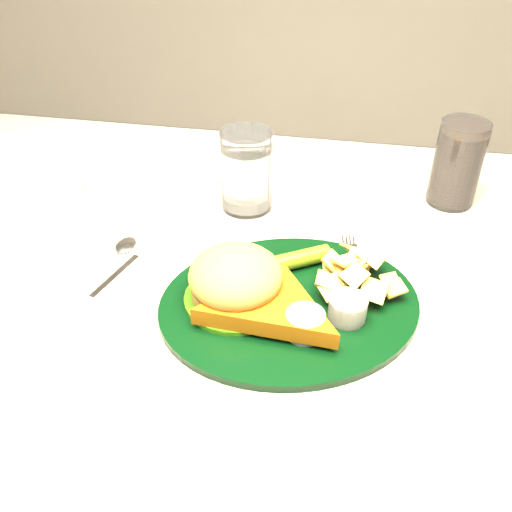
{
  "coord_description": "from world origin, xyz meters",
  "views": [
    {
      "loc": [
        0.14,
        -0.61,
        1.23
      ],
      "look_at": [
        0.04,
        -0.05,
        0.8
      ],
      "focal_mm": 40.0,
      "sensor_mm": 36.0,
      "label": 1
    }
  ],
  "objects_px": {
    "water_glass": "(247,171)",
    "cola_glass": "(457,164)",
    "table": "(241,428)",
    "fork_napkin": "(344,281)",
    "dinner_plate": "(290,285)"
  },
  "relations": [
    {
      "from": "table",
      "to": "fork_napkin",
      "type": "distance_m",
      "value": 0.41
    },
    {
      "from": "table",
      "to": "water_glass",
      "type": "height_order",
      "value": "water_glass"
    },
    {
      "from": "water_glass",
      "to": "fork_napkin",
      "type": "distance_m",
      "value": 0.24
    },
    {
      "from": "table",
      "to": "water_glass",
      "type": "bearing_deg",
      "value": 95.32
    },
    {
      "from": "table",
      "to": "cola_glass",
      "type": "relative_size",
      "value": 8.98
    },
    {
      "from": "table",
      "to": "dinner_plate",
      "type": "height_order",
      "value": "dinner_plate"
    },
    {
      "from": "table",
      "to": "dinner_plate",
      "type": "bearing_deg",
      "value": -44.66
    },
    {
      "from": "cola_glass",
      "to": "fork_napkin",
      "type": "relative_size",
      "value": 0.9
    },
    {
      "from": "fork_napkin",
      "to": "cola_glass",
      "type": "bearing_deg",
      "value": 50.05
    },
    {
      "from": "table",
      "to": "cola_glass",
      "type": "xyz_separation_m",
      "value": [
        0.3,
        0.21,
        0.44
      ]
    },
    {
      "from": "fork_napkin",
      "to": "water_glass",
      "type": "bearing_deg",
      "value": 126.91
    },
    {
      "from": "water_glass",
      "to": "cola_glass",
      "type": "xyz_separation_m",
      "value": [
        0.31,
        0.07,
        0.0
      ]
    },
    {
      "from": "table",
      "to": "water_glass",
      "type": "relative_size",
      "value": 9.66
    },
    {
      "from": "dinner_plate",
      "to": "water_glass",
      "type": "relative_size",
      "value": 2.59
    },
    {
      "from": "cola_glass",
      "to": "table",
      "type": "bearing_deg",
      "value": -144.76
    }
  ]
}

